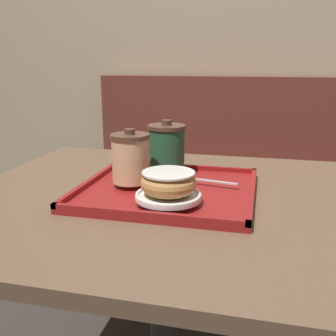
% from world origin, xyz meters
% --- Properties ---
extents(wall_behind, '(8.00, 0.05, 2.40)m').
position_xyz_m(wall_behind, '(0.00, 1.10, 1.20)').
color(wall_behind, tan).
rests_on(wall_behind, ground_plane).
extents(booth_bench, '(1.51, 0.44, 1.00)m').
position_xyz_m(booth_bench, '(0.18, 0.87, 0.32)').
color(booth_bench, brown).
rests_on(booth_bench, ground_plane).
extents(cafe_table, '(1.01, 0.88, 0.76)m').
position_xyz_m(cafe_table, '(0.00, 0.00, 0.58)').
color(cafe_table, brown).
rests_on(cafe_table, ground_plane).
extents(serving_tray, '(0.41, 0.39, 0.02)m').
position_xyz_m(serving_tray, '(0.01, 0.01, 0.76)').
color(serving_tray, maroon).
rests_on(serving_tray, cafe_table).
extents(coffee_cup_front, '(0.10, 0.10, 0.13)m').
position_xyz_m(coffee_cup_front, '(-0.09, 0.01, 0.84)').
color(coffee_cup_front, '#E0B784').
rests_on(coffee_cup_front, serving_tray).
extents(coffee_cup_rear, '(0.10, 0.10, 0.14)m').
position_xyz_m(coffee_cup_rear, '(-0.03, 0.12, 0.84)').
color(coffee_cup_rear, '#235638').
rests_on(coffee_cup_rear, serving_tray).
extents(plate_with_chocolate_donut, '(0.15, 0.15, 0.01)m').
position_xyz_m(plate_with_chocolate_donut, '(0.03, -0.09, 0.79)').
color(plate_with_chocolate_donut, white).
rests_on(plate_with_chocolate_donut, serving_tray).
extents(donut_chocolate_glazed, '(0.12, 0.12, 0.05)m').
position_xyz_m(donut_chocolate_glazed, '(0.03, -0.09, 0.82)').
color(donut_chocolate_glazed, tan).
rests_on(donut_chocolate_glazed, plate_with_chocolate_donut).
extents(spoon, '(0.15, 0.04, 0.01)m').
position_xyz_m(spoon, '(0.06, 0.06, 0.78)').
color(spoon, silver).
rests_on(spoon, serving_tray).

